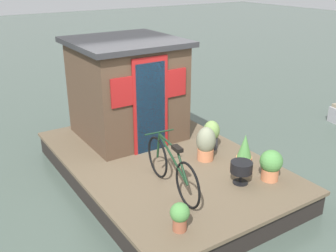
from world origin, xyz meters
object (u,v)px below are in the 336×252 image
(potted_plant_lavender, at_px, (271,164))
(potted_plant_sage, at_px, (244,152))
(bicycle, at_px, (172,168))
(potted_plant_thyme, at_px, (180,215))
(potted_plant_geranium, at_px, (211,134))
(houseboat_cabin, at_px, (127,89))
(charcoal_grill, at_px, (241,168))
(potted_plant_mint, at_px, (206,143))

(potted_plant_lavender, bearing_deg, potted_plant_sage, 7.36)
(bicycle, height_order, potted_plant_thyme, bicycle)
(bicycle, xyz_separation_m, potted_plant_lavender, (-0.61, -1.53, -0.11))
(potted_plant_geranium, xyz_separation_m, potted_plant_lavender, (-1.46, -0.06, -0.02))
(bicycle, height_order, potted_plant_geranium, bicycle)
(houseboat_cabin, distance_m, bicycle, 2.45)
(houseboat_cabin, relative_size, potted_plant_thyme, 5.02)
(charcoal_grill, bearing_deg, potted_plant_thyme, 107.37)
(bicycle, distance_m, potted_plant_thyme, 1.03)
(potted_plant_thyme, xyz_separation_m, charcoal_grill, (0.48, -1.52, 0.04))
(potted_plant_mint, relative_size, charcoal_grill, 1.67)
(potted_plant_thyme, xyz_separation_m, potted_plant_geranium, (1.76, -1.94, 0.07))
(bicycle, xyz_separation_m, potted_plant_geranium, (0.86, -1.47, -0.09))
(houseboat_cabin, bearing_deg, potted_plant_geranium, -145.64)
(bicycle, relative_size, potted_plant_thyme, 4.18)
(bicycle, bearing_deg, potted_plant_geranium, -59.87)
(potted_plant_lavender, xyz_separation_m, charcoal_grill, (0.18, 0.48, -0.01))
(houseboat_cabin, bearing_deg, potted_plant_lavender, -160.07)
(potted_plant_thyme, distance_m, charcoal_grill, 1.60)
(potted_plant_mint, distance_m, potted_plant_geranium, 0.49)
(bicycle, relative_size, potted_plant_lavender, 3.25)
(potted_plant_mint, xyz_separation_m, potted_plant_geranium, (0.31, -0.38, -0.02))
(potted_plant_mint, height_order, charcoal_grill, potted_plant_mint)
(potted_plant_thyme, height_order, potted_plant_mint, potted_plant_mint)
(potted_plant_sage, bearing_deg, charcoal_grill, 131.84)
(houseboat_cabin, height_order, potted_plant_mint, houseboat_cabin)
(potted_plant_lavender, relative_size, charcoal_grill, 1.39)
(potted_plant_mint, distance_m, potted_plant_sage, 0.71)
(houseboat_cabin, height_order, potted_plant_geranium, houseboat_cabin)
(potted_plant_geranium, bearing_deg, bicycle, 120.13)
(potted_plant_mint, bearing_deg, potted_plant_lavender, -159.38)
(charcoal_grill, bearing_deg, potted_plant_mint, -2.65)
(potted_plant_lavender, bearing_deg, bicycle, 68.40)
(houseboat_cabin, relative_size, potted_plant_geranium, 3.59)
(bicycle, distance_m, potted_plant_sage, 1.47)
(potted_plant_lavender, distance_m, charcoal_grill, 0.51)
(potted_plant_mint, bearing_deg, charcoal_grill, 177.35)
(houseboat_cabin, distance_m, potted_plant_mint, 2.01)
(houseboat_cabin, relative_size, bicycle, 1.20)
(bicycle, distance_m, potted_plant_geranium, 1.71)
(potted_plant_sage, height_order, potted_plant_lavender, potted_plant_sage)
(potted_plant_geranium, height_order, potted_plant_lavender, potted_plant_geranium)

